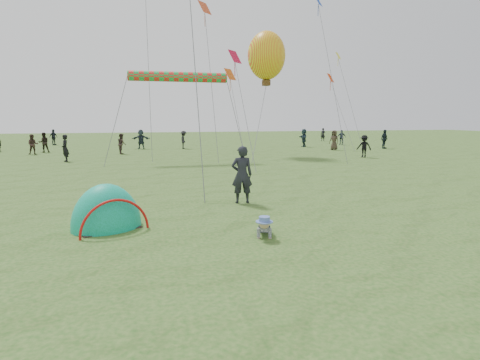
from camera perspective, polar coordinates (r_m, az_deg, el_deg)
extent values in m
plane|color=#225017|center=(8.41, -1.41, -10.48)|extent=(140.00, 140.00, 0.00)
ellipsoid|color=#038643|center=(10.60, -19.58, -6.82)|extent=(2.26, 2.09, 2.35)
imported|color=black|center=(12.60, 0.29, 0.81)|extent=(0.76, 0.55, 1.95)
imported|color=#392722|center=(33.85, -29.02, 4.76)|extent=(0.88, 0.75, 1.59)
imported|color=#2D3A49|center=(41.82, 15.22, 6.28)|extent=(1.01, 0.67, 1.59)
imported|color=black|center=(28.91, 18.38, 4.90)|extent=(1.15, 1.19, 1.63)
imported|color=#3B2F25|center=(34.93, 14.14, 5.92)|extent=(0.96, 1.03, 1.77)
imported|color=#1F303B|center=(38.11, 9.69, 6.35)|extent=(0.66, 1.69, 1.78)
imported|color=black|center=(27.29, -25.10, 4.41)|extent=(0.66, 0.77, 1.78)
imported|color=#392C29|center=(31.55, -17.57, 5.29)|extent=(0.76, 0.90, 1.64)
imported|color=#1F262F|center=(44.76, -26.55, 5.86)|extent=(0.91, 1.03, 1.66)
imported|color=black|center=(35.53, -8.57, 6.07)|extent=(0.81, 1.18, 1.68)
imported|color=#212D38|center=(36.27, -14.85, 6.03)|extent=(1.71, 0.70, 1.80)
imported|color=black|center=(48.43, 12.52, 6.79)|extent=(0.67, 0.70, 1.61)
imported|color=black|center=(35.52, -27.72, 5.09)|extent=(0.98, 0.87, 1.66)
imported|color=black|center=(37.88, 21.13, 5.83)|extent=(1.13, 0.84, 1.78)
cylinder|color=red|center=(25.45, -9.38, 15.25)|extent=(6.34, 0.64, 0.64)
plane|color=#CF461F|center=(29.87, -5.40, 24.69)|extent=(1.11, 1.11, 0.90)
plane|color=red|center=(37.78, 13.64, 14.89)|extent=(1.00, 1.00, 0.82)
plane|color=yellow|center=(36.67, 14.74, 17.85)|extent=(0.77, 0.77, 0.63)
plane|color=#163FBC|center=(29.70, 11.87, 25.13)|extent=(0.83, 0.83, 0.68)
plane|color=red|center=(24.85, -0.80, 18.29)|extent=(1.00, 1.00, 0.82)
plane|color=#DB5711|center=(32.24, -1.52, 15.80)|extent=(1.16, 1.16, 0.95)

